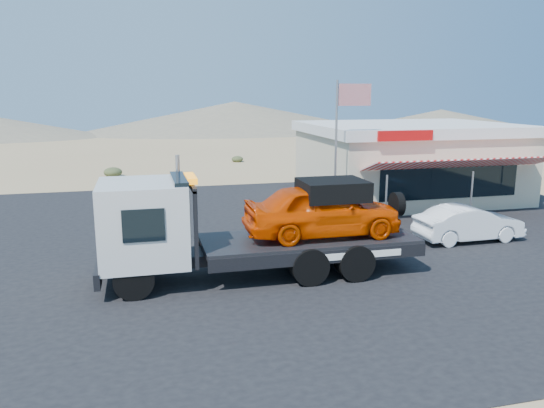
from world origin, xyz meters
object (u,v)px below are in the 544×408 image
object	(u,v)px
white_sedan	(469,223)
flagpole	(341,135)
jerky_store	(408,160)
tow_truck	(253,222)

from	to	relation	value
white_sedan	flagpole	bearing A→B (deg)	42.94
flagpole	white_sedan	bearing A→B (deg)	-45.89
jerky_store	flagpole	xyz separation A→B (m)	(-5.57, -4.47, 1.77)
tow_truck	flagpole	world-z (taller)	flagpole
tow_truck	flagpole	bearing A→B (deg)	48.46
tow_truck	white_sedan	bearing A→B (deg)	11.77
jerky_store	tow_truck	bearing A→B (deg)	-136.25
white_sedan	jerky_store	xyz separation A→B (m)	(1.86, 8.30, 1.30)
tow_truck	jerky_store	xyz separation A→B (m)	(10.56, 10.11, 0.29)
flagpole	tow_truck	bearing A→B (deg)	-131.54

